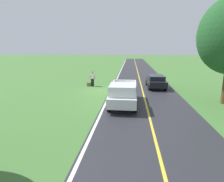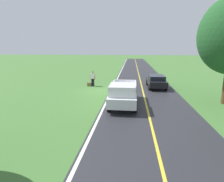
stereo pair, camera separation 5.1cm
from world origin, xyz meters
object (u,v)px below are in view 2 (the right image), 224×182
pickup_truck_passing (123,93)px  suitcase_carried (89,84)px  hitchhiker_walking (93,78)px  sedan_near_oncoming (156,81)px

pickup_truck_passing → suitcase_carried: bearing=-59.5°
hitchhiker_walking → sedan_near_oncoming: bearing=179.0°
suitcase_carried → sedan_near_oncoming: sedan_near_oncoming is taller
hitchhiker_walking → pickup_truck_passing: 8.29m
pickup_truck_passing → sedan_near_oncoming: (-3.36, -7.21, -0.21)m
hitchhiker_walking → sedan_near_oncoming: hitchhiker_walking is taller
hitchhiker_walking → sedan_near_oncoming: (-7.22, 0.12, -0.23)m
suitcase_carried → sedan_near_oncoming: 7.66m
sedan_near_oncoming → pickup_truck_passing: bearing=65.1°
suitcase_carried → pickup_truck_passing: size_ratio=0.08×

